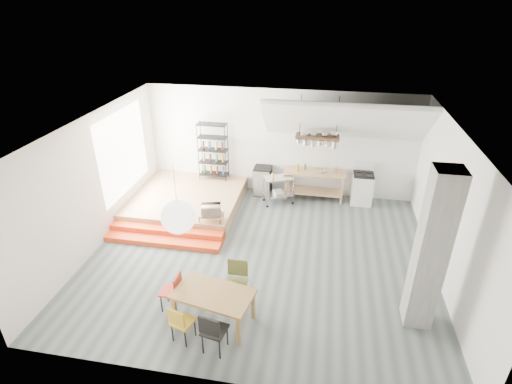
% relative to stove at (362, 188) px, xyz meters
% --- Properties ---
extents(floor, '(8.00, 8.00, 0.00)m').
position_rel_stove_xyz_m(floor, '(-2.50, -3.16, -0.48)').
color(floor, '#4A5455').
rests_on(floor, ground).
extents(wall_back, '(8.00, 0.04, 3.20)m').
position_rel_stove_xyz_m(wall_back, '(-2.50, 0.34, 1.12)').
color(wall_back, silver).
rests_on(wall_back, ground).
extents(wall_left, '(0.04, 7.00, 3.20)m').
position_rel_stove_xyz_m(wall_left, '(-6.50, -3.16, 1.12)').
color(wall_left, silver).
rests_on(wall_left, ground).
extents(wall_right, '(0.04, 7.00, 3.20)m').
position_rel_stove_xyz_m(wall_right, '(1.50, -3.16, 1.12)').
color(wall_right, silver).
rests_on(wall_right, ground).
extents(ceiling, '(8.00, 7.00, 0.02)m').
position_rel_stove_xyz_m(ceiling, '(-2.50, -3.16, 2.72)').
color(ceiling, white).
rests_on(ceiling, wall_back).
extents(slope_ceiling, '(4.40, 1.44, 1.32)m').
position_rel_stove_xyz_m(slope_ceiling, '(-0.70, -0.26, 2.07)').
color(slope_ceiling, white).
rests_on(slope_ceiling, wall_back).
extents(window_pane, '(0.02, 2.50, 2.20)m').
position_rel_stove_xyz_m(window_pane, '(-6.48, -1.66, 1.32)').
color(window_pane, white).
rests_on(window_pane, wall_left).
extents(platform, '(3.00, 3.00, 0.40)m').
position_rel_stove_xyz_m(platform, '(-5.00, -1.16, -0.28)').
color(platform, '#A37C51').
rests_on(platform, ground).
extents(step_lower, '(3.00, 0.35, 0.13)m').
position_rel_stove_xyz_m(step_lower, '(-5.00, -3.11, -0.41)').
color(step_lower, '#F0471C').
rests_on(step_lower, ground).
extents(step_upper, '(3.00, 0.35, 0.27)m').
position_rel_stove_xyz_m(step_upper, '(-5.00, -2.76, -0.35)').
color(step_upper, '#F0471C').
rests_on(step_upper, ground).
extents(concrete_column, '(0.50, 0.50, 3.20)m').
position_rel_stove_xyz_m(concrete_column, '(0.80, -4.66, 1.12)').
color(concrete_column, slate).
rests_on(concrete_column, ground).
extents(kitchen_counter, '(1.80, 0.60, 0.91)m').
position_rel_stove_xyz_m(kitchen_counter, '(-1.40, -0.01, 0.15)').
color(kitchen_counter, '#A37C51').
rests_on(kitchen_counter, ground).
extents(stove, '(0.60, 0.60, 1.18)m').
position_rel_stove_xyz_m(stove, '(0.00, 0.00, 0.00)').
color(stove, white).
rests_on(stove, ground).
extents(pot_rack, '(1.20, 0.50, 1.43)m').
position_rel_stove_xyz_m(pot_rack, '(-1.37, -0.23, 1.50)').
color(pot_rack, '#402619').
rests_on(pot_rack, ceiling).
extents(wire_shelving, '(0.88, 0.38, 1.80)m').
position_rel_stove_xyz_m(wire_shelving, '(-4.50, 0.04, 0.85)').
color(wire_shelving, black).
rests_on(wire_shelving, platform).
extents(microwave_shelf, '(0.60, 0.40, 0.16)m').
position_rel_stove_xyz_m(microwave_shelf, '(-3.90, -2.41, 0.07)').
color(microwave_shelf, '#A37C51').
rests_on(microwave_shelf, platform).
extents(paper_lantern, '(0.60, 0.60, 0.60)m').
position_rel_stove_xyz_m(paper_lantern, '(-3.59, -5.26, 1.72)').
color(paper_lantern, white).
rests_on(paper_lantern, ceiling).
extents(dining_table, '(1.60, 1.10, 0.69)m').
position_rel_stove_xyz_m(dining_table, '(-3.01, -5.38, 0.14)').
color(dining_table, olive).
rests_on(dining_table, ground).
extents(chair_mustard, '(0.46, 0.46, 0.80)m').
position_rel_stove_xyz_m(chair_mustard, '(-3.46, -5.96, -0.00)').
color(chair_mustard, '#B58C1F').
rests_on(chair_mustard, ground).
extents(chair_black, '(0.47, 0.47, 0.89)m').
position_rel_stove_xyz_m(chair_black, '(-2.83, -6.10, 0.05)').
color(chair_black, black).
rests_on(chair_black, ground).
extents(chair_olive, '(0.44, 0.44, 0.95)m').
position_rel_stove_xyz_m(chair_olive, '(-2.71, -4.76, 0.09)').
color(chair_olive, brown).
rests_on(chair_olive, ground).
extents(chair_red, '(0.38, 0.38, 0.82)m').
position_rel_stove_xyz_m(chair_red, '(-3.88, -5.18, 0.01)').
color(chair_red, red).
rests_on(chair_red, ground).
extents(rolling_cart, '(0.95, 0.77, 0.83)m').
position_rel_stove_xyz_m(rolling_cart, '(-2.42, -0.46, 0.06)').
color(rolling_cart, silver).
rests_on(rolling_cart, ground).
extents(mini_fridge, '(0.52, 0.52, 0.89)m').
position_rel_stove_xyz_m(mini_fridge, '(-2.97, 0.04, -0.04)').
color(mini_fridge, black).
rests_on(mini_fridge, ground).
extents(microwave, '(0.56, 0.44, 0.27)m').
position_rel_stove_xyz_m(microwave, '(-3.90, -2.41, 0.22)').
color(microwave, beige).
rests_on(microwave, microwave_shelf).
extents(bowl, '(0.28, 0.28, 0.05)m').
position_rel_stove_xyz_m(bowl, '(-1.21, -0.06, 0.46)').
color(bowl, silver).
rests_on(bowl, kitchen_counter).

